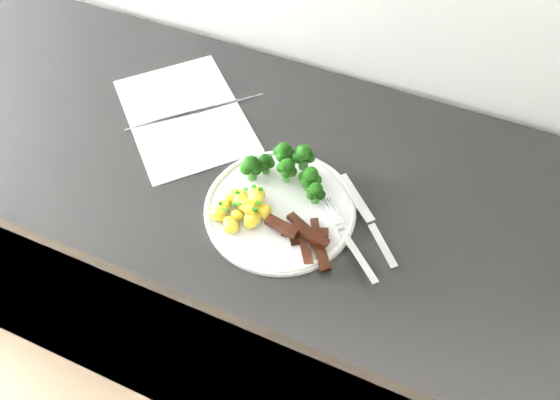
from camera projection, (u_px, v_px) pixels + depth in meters
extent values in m
cube|color=black|center=(307.00, 294.00, 1.31)|extent=(2.31, 0.58, 0.87)
cube|color=white|center=(185.00, 115.00, 1.06)|extent=(0.37, 0.36, 0.00)
cube|color=slate|center=(230.00, 103.00, 1.08)|extent=(0.10, 0.11, 0.00)
cube|color=slate|center=(219.00, 106.00, 1.08)|extent=(0.10, 0.10, 0.00)
cube|color=slate|center=(208.00, 109.00, 1.07)|extent=(0.09, 0.10, 0.00)
cube|color=slate|center=(197.00, 111.00, 1.07)|extent=(0.09, 0.10, 0.00)
cube|color=slate|center=(186.00, 114.00, 1.06)|extent=(0.09, 0.09, 0.00)
cube|color=slate|center=(174.00, 117.00, 1.06)|extent=(0.08, 0.09, 0.00)
cube|color=slate|center=(163.00, 119.00, 1.06)|extent=(0.08, 0.08, 0.00)
cube|color=slate|center=(152.00, 122.00, 1.05)|extent=(0.07, 0.08, 0.00)
cylinder|color=white|center=(280.00, 209.00, 0.92)|extent=(0.26, 0.26, 0.01)
torus|color=white|center=(280.00, 207.00, 0.92)|extent=(0.25, 0.25, 0.01)
cylinder|color=#306E27|center=(287.00, 175.00, 0.93)|extent=(0.02, 0.02, 0.02)
sphere|color=black|center=(292.00, 171.00, 0.92)|extent=(0.02, 0.02, 0.02)
sphere|color=black|center=(289.00, 165.00, 0.93)|extent=(0.02, 0.02, 0.02)
sphere|color=black|center=(281.00, 168.00, 0.92)|extent=(0.02, 0.02, 0.02)
sphere|color=black|center=(286.00, 174.00, 0.92)|extent=(0.02, 0.02, 0.02)
sphere|color=black|center=(287.00, 166.00, 0.91)|extent=(0.03, 0.03, 0.03)
cylinder|color=#306E27|center=(310.00, 185.00, 0.93)|extent=(0.02, 0.02, 0.02)
sphere|color=black|center=(316.00, 180.00, 0.92)|extent=(0.02, 0.02, 0.02)
sphere|color=black|center=(311.00, 173.00, 0.92)|extent=(0.02, 0.02, 0.02)
sphere|color=black|center=(304.00, 177.00, 0.92)|extent=(0.02, 0.02, 0.02)
sphere|color=black|center=(307.00, 182.00, 0.91)|extent=(0.02, 0.02, 0.02)
sphere|color=black|center=(311.00, 175.00, 0.91)|extent=(0.03, 0.03, 0.03)
cylinder|color=#306E27|center=(266.00, 168.00, 0.96)|extent=(0.01, 0.01, 0.02)
sphere|color=black|center=(270.00, 163.00, 0.95)|extent=(0.02, 0.02, 0.02)
sphere|color=black|center=(268.00, 160.00, 0.95)|extent=(0.02, 0.02, 0.02)
sphere|color=black|center=(260.00, 162.00, 0.95)|extent=(0.01, 0.01, 0.01)
sphere|color=black|center=(263.00, 166.00, 0.94)|extent=(0.02, 0.02, 0.02)
sphere|color=black|center=(265.00, 160.00, 0.94)|extent=(0.02, 0.02, 0.02)
cylinder|color=#306E27|center=(303.00, 163.00, 0.95)|extent=(0.02, 0.02, 0.02)
sphere|color=black|center=(310.00, 158.00, 0.93)|extent=(0.02, 0.02, 0.02)
sphere|color=black|center=(302.00, 151.00, 0.94)|extent=(0.02, 0.02, 0.02)
sphere|color=black|center=(298.00, 157.00, 0.93)|extent=(0.02, 0.02, 0.02)
sphere|color=black|center=(304.00, 152.00, 0.93)|extent=(0.03, 0.03, 0.03)
cylinder|color=#306E27|center=(283.00, 159.00, 0.96)|extent=(0.02, 0.02, 0.02)
sphere|color=black|center=(289.00, 154.00, 0.94)|extent=(0.02, 0.02, 0.02)
sphere|color=black|center=(287.00, 149.00, 0.95)|extent=(0.02, 0.02, 0.02)
sphere|color=black|center=(278.00, 151.00, 0.94)|extent=(0.02, 0.02, 0.02)
sphere|color=black|center=(282.00, 157.00, 0.94)|extent=(0.02, 0.02, 0.02)
sphere|color=black|center=(284.00, 149.00, 0.94)|extent=(0.03, 0.03, 0.03)
cylinder|color=#306E27|center=(315.00, 198.00, 0.92)|extent=(0.01, 0.01, 0.02)
sphere|color=black|center=(320.00, 195.00, 0.90)|extent=(0.02, 0.02, 0.02)
sphere|color=black|center=(315.00, 188.00, 0.91)|extent=(0.02, 0.02, 0.02)
sphere|color=black|center=(312.00, 195.00, 0.90)|extent=(0.02, 0.02, 0.02)
sphere|color=black|center=(316.00, 189.00, 0.90)|extent=(0.02, 0.02, 0.02)
cylinder|color=#306E27|center=(252.00, 173.00, 0.95)|extent=(0.02, 0.02, 0.02)
sphere|color=black|center=(256.00, 169.00, 0.93)|extent=(0.02, 0.02, 0.02)
sphere|color=black|center=(251.00, 162.00, 0.94)|extent=(0.02, 0.02, 0.02)
sphere|color=black|center=(246.00, 169.00, 0.93)|extent=(0.02, 0.02, 0.02)
sphere|color=black|center=(251.00, 163.00, 0.93)|extent=(0.03, 0.03, 0.03)
ellipsoid|color=yellow|center=(237.00, 215.00, 0.90)|extent=(0.02, 0.02, 0.02)
ellipsoid|color=yellow|center=(230.00, 222.00, 0.89)|extent=(0.02, 0.02, 0.02)
ellipsoid|color=yellow|center=(236.00, 195.00, 0.92)|extent=(0.03, 0.02, 0.02)
ellipsoid|color=yellow|center=(231.00, 227.00, 0.88)|extent=(0.03, 0.03, 0.02)
ellipsoid|color=yellow|center=(241.00, 201.00, 0.91)|extent=(0.03, 0.03, 0.03)
ellipsoid|color=yellow|center=(253.00, 218.00, 0.89)|extent=(0.03, 0.03, 0.02)
ellipsoid|color=yellow|center=(255.00, 209.00, 0.90)|extent=(0.03, 0.03, 0.02)
ellipsoid|color=yellow|center=(264.00, 211.00, 0.90)|extent=(0.03, 0.03, 0.02)
ellipsoid|color=yellow|center=(232.00, 227.00, 0.88)|extent=(0.02, 0.02, 0.02)
ellipsoid|color=yellow|center=(229.00, 199.00, 0.92)|extent=(0.02, 0.02, 0.02)
ellipsoid|color=yellow|center=(250.00, 209.00, 0.89)|extent=(0.02, 0.02, 0.02)
ellipsoid|color=yellow|center=(250.00, 223.00, 0.89)|extent=(0.02, 0.02, 0.02)
ellipsoid|color=yellow|center=(256.00, 199.00, 0.90)|extent=(0.03, 0.02, 0.02)
ellipsoid|color=yellow|center=(223.00, 207.00, 0.91)|extent=(0.03, 0.02, 0.02)
ellipsoid|color=yellow|center=(242.00, 196.00, 0.92)|extent=(0.02, 0.02, 0.02)
ellipsoid|color=yellow|center=(257.00, 194.00, 0.92)|extent=(0.03, 0.03, 0.03)
ellipsoid|color=yellow|center=(245.00, 205.00, 0.89)|extent=(0.02, 0.02, 0.02)
ellipsoid|color=yellow|center=(219.00, 214.00, 0.90)|extent=(0.03, 0.02, 0.02)
cube|color=#18640F|center=(239.00, 204.00, 0.88)|extent=(0.01, 0.01, 0.00)
cube|color=#18640F|center=(221.00, 204.00, 0.88)|extent=(0.01, 0.01, 0.00)
cube|color=#18640F|center=(254.00, 187.00, 0.90)|extent=(0.01, 0.01, 0.00)
cube|color=#18640F|center=(258.00, 203.00, 0.88)|extent=(0.01, 0.01, 0.00)
cube|color=#18640F|center=(246.00, 189.00, 0.91)|extent=(0.01, 0.01, 0.00)
cube|color=#18640F|center=(255.00, 209.00, 0.88)|extent=(0.01, 0.01, 0.00)
cube|color=#18640F|center=(238.00, 193.00, 0.90)|extent=(0.01, 0.01, 0.00)
cube|color=#18640F|center=(243.00, 201.00, 0.89)|extent=(0.01, 0.01, 0.00)
cube|color=#18640F|center=(233.00, 204.00, 0.88)|extent=(0.01, 0.01, 0.00)
cube|color=#18640F|center=(243.00, 204.00, 0.89)|extent=(0.01, 0.01, 0.00)
cube|color=#18640F|center=(247.00, 206.00, 0.89)|extent=(0.01, 0.01, 0.00)
cube|color=#18640F|center=(225.00, 210.00, 0.87)|extent=(0.01, 0.01, 0.00)
cube|color=#18640F|center=(255.00, 209.00, 0.87)|extent=(0.01, 0.01, 0.00)
cube|color=#18640F|center=(261.00, 189.00, 0.90)|extent=(0.01, 0.01, 0.00)
cube|color=black|center=(305.00, 246.00, 0.87)|extent=(0.05, 0.07, 0.02)
cube|color=black|center=(307.00, 237.00, 0.88)|extent=(0.06, 0.05, 0.01)
cube|color=black|center=(303.00, 235.00, 0.88)|extent=(0.07, 0.03, 0.02)
cube|color=black|center=(320.00, 251.00, 0.86)|extent=(0.06, 0.07, 0.01)
cube|color=black|center=(316.00, 234.00, 0.88)|extent=(0.04, 0.06, 0.01)
cube|color=black|center=(309.00, 232.00, 0.87)|extent=(0.06, 0.04, 0.01)
cube|color=black|center=(282.00, 226.00, 0.87)|extent=(0.06, 0.03, 0.01)
cube|color=black|center=(310.00, 235.00, 0.87)|extent=(0.07, 0.03, 0.01)
cube|color=black|center=(303.00, 227.00, 0.88)|extent=(0.07, 0.04, 0.01)
cube|color=silver|center=(357.00, 255.00, 0.85)|extent=(0.09, 0.09, 0.02)
cube|color=silver|center=(337.00, 219.00, 0.89)|extent=(0.03, 0.03, 0.01)
cylinder|color=silver|center=(334.00, 206.00, 0.91)|extent=(0.03, 0.03, 0.00)
cylinder|color=silver|center=(332.00, 207.00, 0.91)|extent=(0.03, 0.03, 0.00)
cylinder|color=silver|center=(329.00, 208.00, 0.90)|extent=(0.03, 0.03, 0.00)
cylinder|color=silver|center=(327.00, 208.00, 0.90)|extent=(0.03, 0.03, 0.00)
cube|color=silver|center=(356.00, 197.00, 0.93)|extent=(0.09, 0.09, 0.01)
cube|color=silver|center=(381.00, 244.00, 0.88)|extent=(0.08, 0.08, 0.02)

